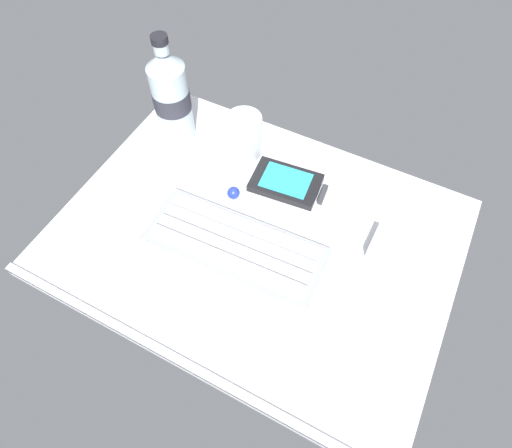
# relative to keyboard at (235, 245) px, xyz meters

# --- Properties ---
(ground_plane) EXTENTS (0.64, 0.48, 0.03)m
(ground_plane) POSITION_rel_keyboard_xyz_m (0.02, 0.04, -0.02)
(ground_plane) COLOR silver
(keyboard) EXTENTS (0.29, 0.12, 0.02)m
(keyboard) POSITION_rel_keyboard_xyz_m (0.00, 0.00, 0.00)
(keyboard) COLOR #93969B
(keyboard) RESTS_ON ground_plane
(handheld_device) EXTENTS (0.13, 0.09, 0.02)m
(handheld_device) POSITION_rel_keyboard_xyz_m (0.03, 0.15, -0.00)
(handheld_device) COLOR black
(handheld_device) RESTS_ON ground_plane
(juice_cup) EXTENTS (0.06, 0.06, 0.09)m
(juice_cup) POSITION_rel_keyboard_xyz_m (-0.08, 0.19, 0.03)
(juice_cup) COLOR silver
(juice_cup) RESTS_ON ground_plane
(water_bottle) EXTENTS (0.07, 0.07, 0.21)m
(water_bottle) POSITION_rel_keyboard_xyz_m (-0.22, 0.17, 0.08)
(water_bottle) COLOR silver
(water_bottle) RESTS_ON ground_plane
(charger_block) EXTENTS (0.07, 0.06, 0.02)m
(charger_block) POSITION_rel_keyboard_xyz_m (0.23, 0.11, 0.00)
(charger_block) COLOR silver
(charger_block) RESTS_ON ground_plane
(trackball_mouse) EXTENTS (0.02, 0.02, 0.02)m
(trackball_mouse) POSITION_rel_keyboard_xyz_m (-0.05, 0.09, 0.00)
(trackball_mouse) COLOR #2338B2
(trackball_mouse) RESTS_ON ground_plane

